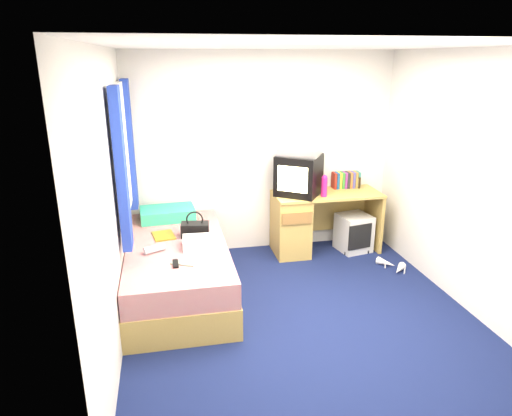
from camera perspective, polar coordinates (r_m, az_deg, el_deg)
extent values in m
plane|color=#0C1438|center=(4.43, 5.57, -13.21)|extent=(3.40, 3.40, 0.00)
plane|color=white|center=(3.78, 6.76, 19.54)|extent=(3.40, 3.40, 0.00)
plane|color=silver|center=(5.54, 0.85, 6.74)|extent=(3.20, 0.00, 3.20)
plane|color=silver|center=(2.49, 17.94, -9.23)|extent=(3.20, 0.00, 3.20)
plane|color=silver|center=(3.79, -17.63, 0.39)|extent=(0.00, 3.40, 3.40)
plane|color=silver|center=(4.67, 25.23, 2.77)|extent=(0.00, 3.40, 3.40)
cube|color=tan|center=(4.81, -9.65, -8.65)|extent=(1.00, 2.00, 0.30)
cube|color=olive|center=(4.49, -2.96, -10.36)|extent=(0.02, 0.70, 0.18)
cube|color=beige|center=(4.70, -9.82, -5.71)|extent=(0.98, 1.98, 0.24)
cube|color=teal|center=(5.33, -11.00, -0.69)|extent=(0.63, 0.43, 0.13)
cube|color=tan|center=(5.59, 8.88, 1.73)|extent=(1.30, 0.55, 0.03)
cube|color=tan|center=(5.58, 4.34, -2.21)|extent=(0.40, 0.52, 0.72)
cube|color=tan|center=(5.95, 14.41, -1.42)|extent=(0.04, 0.52, 0.72)
cube|color=tan|center=(5.99, 10.18, -0.09)|extent=(0.78, 0.03, 0.55)
cube|color=silver|center=(5.83, 12.11, -3.02)|extent=(0.43, 0.43, 0.46)
cube|color=black|center=(5.43, 5.37, 4.14)|extent=(0.65, 0.64, 0.48)
cube|color=#FFEAA1|center=(5.23, 4.59, 3.60)|extent=(0.30, 0.22, 0.30)
cube|color=#ADACAF|center=(5.37, 5.46, 7.07)|extent=(0.57, 0.53, 0.09)
cube|color=maroon|center=(5.78, 9.73, 3.40)|extent=(0.03, 0.13, 0.20)
cube|color=navy|center=(5.79, 10.05, 3.42)|extent=(0.03, 0.13, 0.20)
cube|color=gold|center=(5.80, 10.37, 3.43)|extent=(0.03, 0.13, 0.20)
cube|color=#337F33|center=(5.81, 10.69, 3.44)|extent=(0.03, 0.13, 0.20)
cube|color=#7F337F|center=(5.83, 11.01, 3.46)|extent=(0.03, 0.13, 0.20)
cube|color=#262626|center=(5.84, 11.33, 3.47)|extent=(0.03, 0.13, 0.20)
cube|color=#B26633|center=(5.85, 11.65, 3.49)|extent=(0.03, 0.13, 0.20)
cube|color=#4C4C99|center=(5.87, 11.97, 3.50)|extent=(0.03, 0.13, 0.20)
cube|color=olive|center=(5.88, 12.28, 3.51)|extent=(0.03, 0.13, 0.20)
cube|color=#337272|center=(5.90, 12.59, 3.52)|extent=(0.03, 0.13, 0.20)
cube|color=black|center=(5.88, 12.58, 3.19)|extent=(0.03, 0.12, 0.14)
cylinder|color=#CE1D71|center=(5.41, 8.52, 2.61)|extent=(0.09, 0.09, 0.23)
cylinder|color=silver|center=(5.51, 7.29, 2.64)|extent=(0.05, 0.05, 0.17)
cube|color=black|center=(4.78, -7.62, -2.69)|extent=(0.30, 0.19, 0.14)
torus|color=black|center=(4.74, -7.68, -1.43)|extent=(0.18, 0.04, 0.18)
cube|color=silver|center=(4.50, -7.20, -4.30)|extent=(0.32, 0.27, 0.10)
cube|color=yellow|center=(4.85, -11.48, -3.39)|extent=(0.25, 0.31, 0.01)
cylinder|color=silver|center=(4.47, -12.61, -5.01)|extent=(0.21, 0.15, 0.07)
cube|color=gold|center=(4.19, -9.15, -6.89)|extent=(0.23, 0.15, 0.01)
cube|color=black|center=(4.19, -10.02, -6.87)|extent=(0.05, 0.16, 0.02)
cube|color=silver|center=(4.60, -16.63, 6.76)|extent=(0.02, 0.90, 1.10)
cube|color=white|center=(4.53, -17.20, 14.10)|extent=(0.06, 1.06, 0.08)
cube|color=white|center=(4.75, -15.87, -0.21)|extent=(0.06, 1.06, 0.08)
cube|color=navy|center=(4.03, -16.50, 4.49)|extent=(0.08, 0.24, 1.40)
cube|color=navy|center=(5.18, -15.53, 7.53)|extent=(0.08, 0.24, 1.40)
cone|color=silver|center=(5.55, 15.96, -6.61)|extent=(0.20, 0.23, 0.09)
cone|color=silver|center=(5.43, 17.48, -7.30)|extent=(0.22, 0.22, 0.09)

